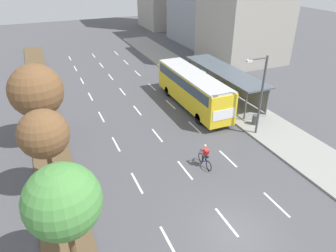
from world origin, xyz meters
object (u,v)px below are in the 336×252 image
(median_tree_third, at_px, (36,91))
(bus, at_px, (193,87))
(streetlight, at_px, (260,91))
(cyclist, at_px, (205,157))
(trash_bin, at_px, (255,120))
(bus_shelter, at_px, (226,80))
(median_tree_second, at_px, (44,134))
(median_tree_nearest, at_px, (63,202))

(median_tree_third, bearing_deg, bus, 6.41)
(streetlight, bearing_deg, cyclist, -159.27)
(streetlight, relative_size, trash_bin, 7.65)
(cyclist, xyz_separation_m, trash_bin, (6.96, 3.51, -0.22))
(bus_shelter, distance_m, median_tree_second, 20.11)
(median_tree_nearest, distance_m, median_tree_third, 13.04)
(bus_shelter, xyz_separation_m, streetlight, (-2.11, -7.74, 2.02))
(bus_shelter, xyz_separation_m, bus, (-4.28, -0.73, 0.20))
(median_tree_second, bearing_deg, bus, 30.53)
(bus_shelter, distance_m, streetlight, 8.28)
(median_tree_nearest, relative_size, streetlight, 0.93)
(cyclist, relative_size, trash_bin, 2.14)
(bus_shelter, bearing_deg, median_tree_third, -172.80)
(median_tree_second, distance_m, trash_bin, 17.40)
(median_tree_nearest, bearing_deg, median_tree_third, 91.64)
(cyclist, relative_size, median_tree_third, 0.29)
(bus, distance_m, cyclist, 10.07)
(median_tree_third, xyz_separation_m, trash_bin, (16.91, -4.21, -3.83))
(bus, height_order, cyclist, bus)
(median_tree_third, relative_size, trash_bin, 7.37)
(median_tree_second, bearing_deg, median_tree_nearest, -87.11)
(trash_bin, bearing_deg, cyclist, -153.26)
(median_tree_nearest, bearing_deg, trash_bin, 28.09)
(bus_shelter, relative_size, median_tree_third, 1.88)
(median_tree_third, height_order, streetlight, streetlight)
(median_tree_nearest, bearing_deg, streetlight, 26.00)
(bus_shelter, distance_m, cyclist, 12.87)
(bus, xyz_separation_m, median_tree_nearest, (-13.33, -14.57, 2.50))
(streetlight, bearing_deg, bus_shelter, 74.75)
(median_tree_second, xyz_separation_m, median_tree_third, (-0.04, 6.52, 0.19))
(bus_shelter, distance_m, bus, 4.35)
(median_tree_second, bearing_deg, bus_shelter, 26.10)
(bus_shelter, relative_size, bus, 1.04)
(bus_shelter, xyz_separation_m, median_tree_third, (-17.98, -2.27, 2.54))
(bus_shelter, bearing_deg, median_tree_nearest, -139.01)
(bus, xyz_separation_m, median_tree_second, (-13.66, -8.06, 2.15))
(bus, bearing_deg, bus_shelter, 9.73)
(cyclist, relative_size, median_tree_nearest, 0.30)
(cyclist, bearing_deg, bus, 67.89)
(median_tree_nearest, xyz_separation_m, median_tree_second, (-0.33, 6.52, -0.36))
(median_tree_third, bearing_deg, cyclist, -37.81)
(bus, height_order, median_tree_nearest, median_tree_nearest)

